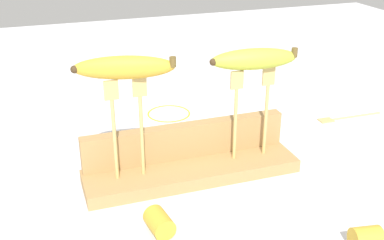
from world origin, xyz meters
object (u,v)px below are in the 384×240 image
fork_fallen_near (342,117)px  wire_coil (169,113)px  banana_raised_left (125,68)px  banana_chunk_far (367,239)px  banana_chunk_near (159,222)px  banana_raised_right (255,59)px  fork_stand_right (252,106)px  fork_stand_left (128,121)px

fork_fallen_near → wire_coil: size_ratio=1.60×
banana_raised_left → wire_coil: size_ratio=1.62×
banana_chunk_far → banana_chunk_near: bearing=153.1°
banana_raised_left → banana_chunk_near: banana_raised_left is taller
banana_raised_right → banana_chunk_far: bearing=-78.1°
fork_stand_right → banana_chunk_near: 0.31m
fork_stand_left → banana_raised_left: (-0.00, 0.00, 0.10)m
banana_chunk_near → banana_chunk_far: bearing=-26.9°
banana_raised_right → wire_coil: bearing=103.4°
fork_stand_left → banana_raised_right: banana_raised_right is taller
fork_stand_left → banana_raised_left: bearing=166.2°
fork_stand_right → fork_fallen_near: (0.34, 0.15, -0.14)m
banana_raised_left → banana_chunk_near: (0.01, -0.15, -0.23)m
fork_stand_right → wire_coil: (-0.08, 0.33, -0.14)m
banana_raised_left → wire_coil: banana_raised_left is taller
fork_stand_left → wire_coil: (0.17, 0.33, -0.14)m
fork_stand_right → wire_coil: size_ratio=1.67×
fork_stand_right → banana_chunk_far: 0.33m
fork_stand_left → banana_raised_right: 0.27m
fork_stand_right → banana_raised_left: banana_raised_left is taller
wire_coil → banana_chunk_far: bearing=-77.3°
fork_stand_left → fork_fallen_near: size_ratio=1.09×
fork_stand_left → wire_coil: size_ratio=1.75×
fork_fallen_near → banana_chunk_near: (-0.57, -0.30, 0.02)m
banana_chunk_far → banana_raised_left: bearing=136.2°
banana_raised_right → fork_fallen_near: size_ratio=0.97×
fork_fallen_near → banana_chunk_far: bearing=-120.9°
banana_raised_left → wire_coil: (0.17, 0.33, -0.24)m
fork_stand_right → banana_raised_right: (-0.00, 0.00, 0.10)m
fork_stand_left → banana_raised_right: bearing=0.0°
fork_stand_left → fork_stand_right: fork_stand_left is taller
fork_stand_left → fork_stand_right: (0.25, 0.00, -0.00)m
banana_raised_right → banana_chunk_near: size_ratio=2.91×
banana_raised_left → banana_chunk_near: size_ratio=3.03×
fork_fallen_near → banana_chunk_far: size_ratio=3.43×
banana_raised_right → banana_raised_left: bearing=180.0°
fork_stand_right → banana_raised_left: size_ratio=1.03×
fork_stand_left → wire_coil: bearing=62.2°
banana_raised_right → fork_fallen_near: (0.34, 0.15, -0.23)m
fork_stand_right → banana_chunk_far: size_ratio=3.57×
banana_chunk_near → banana_chunk_far: (0.30, -0.15, 0.00)m
fork_stand_left → fork_fallen_near: 0.62m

